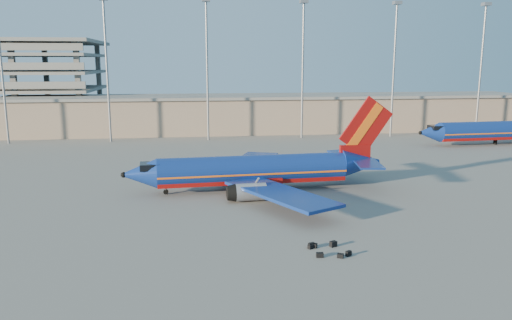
# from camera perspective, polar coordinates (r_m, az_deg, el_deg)

# --- Properties ---
(ground) EXTENTS (220.00, 220.00, 0.00)m
(ground) POSITION_cam_1_polar(r_m,az_deg,el_deg) (61.07, 0.66, -4.15)
(ground) COLOR slate
(ground) RESTS_ON ground
(terminal_building) EXTENTS (122.00, 16.00, 8.50)m
(terminal_building) POSITION_cam_1_polar(r_m,az_deg,el_deg) (118.33, 1.63, 5.42)
(terminal_building) COLOR gray
(terminal_building) RESTS_ON ground
(light_mast_row) EXTENTS (101.60, 1.60, 28.65)m
(light_mast_row) POSITION_cam_1_polar(r_m,az_deg,el_deg) (105.18, -0.06, 11.93)
(light_mast_row) COLOR gray
(light_mast_row) RESTS_ON ground
(aircraft_main) EXTENTS (34.89, 33.49, 11.81)m
(aircraft_main) POSITION_cam_1_polar(r_m,az_deg,el_deg) (63.48, 0.34, -1.21)
(aircraft_main) COLOR navy
(aircraft_main) RESTS_ON ground
(aircraft_second) EXTENTS (35.81, 13.92, 12.12)m
(aircraft_second) POSITION_cam_1_polar(r_m,az_deg,el_deg) (110.19, 26.14, 3.05)
(aircraft_second) COLOR navy
(aircraft_second) RESTS_ON ground
(luggage_pile) EXTENTS (3.38, 3.17, 0.50)m
(luggage_pile) POSITION_cam_1_polar(r_m,az_deg,el_deg) (44.25, 7.91, -10.02)
(luggage_pile) COLOR black
(luggage_pile) RESTS_ON ground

